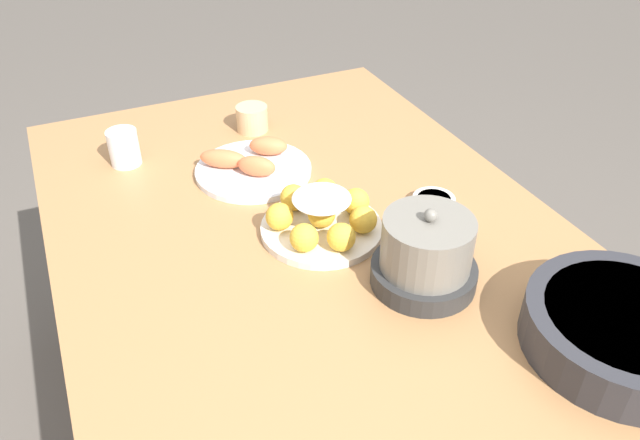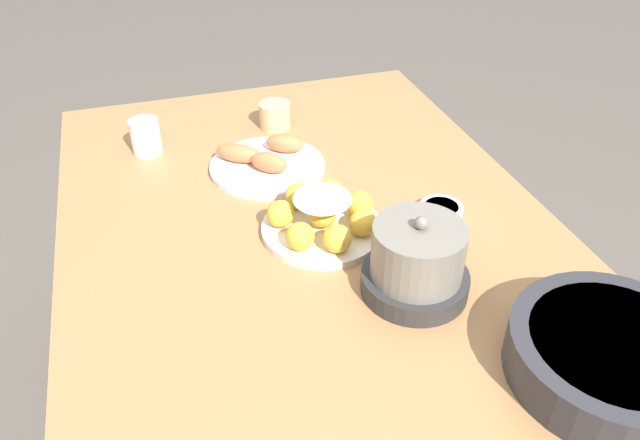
% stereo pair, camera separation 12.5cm
% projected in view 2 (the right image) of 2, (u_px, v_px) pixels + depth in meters
% --- Properties ---
extents(dining_table, '(1.55, 1.02, 0.71)m').
position_uv_depth(dining_table, '(318.00, 268.00, 1.31)').
color(dining_table, '#A87547').
rests_on(dining_table, ground_plane).
extents(cake_plate, '(0.25, 0.25, 0.09)m').
position_uv_depth(cake_plate, '(323.00, 218.00, 1.27)').
color(cake_plate, silver).
rests_on(cake_plate, dining_table).
extents(serving_bowl, '(0.32, 0.32, 0.08)m').
position_uv_depth(serving_bowl, '(613.00, 356.00, 0.96)').
color(serving_bowl, '#2D2D33').
rests_on(serving_bowl, dining_table).
extents(sauce_bowl, '(0.09, 0.09, 0.02)m').
position_uv_depth(sauce_bowl, '(441.00, 210.00, 1.33)').
color(sauce_bowl, silver).
rests_on(sauce_bowl, dining_table).
extents(seafood_platter, '(0.28, 0.28, 0.06)m').
position_uv_depth(seafood_platter, '(266.00, 161.00, 1.49)').
color(seafood_platter, silver).
rests_on(seafood_platter, dining_table).
extents(cup_near, '(0.07, 0.07, 0.09)m').
position_uv_depth(cup_near, '(146.00, 137.00, 1.54)').
color(cup_near, white).
rests_on(cup_near, dining_table).
extents(cup_far, '(0.08, 0.08, 0.07)m').
position_uv_depth(cup_far, '(275.00, 115.00, 1.66)').
color(cup_far, '#DBB27F').
rests_on(cup_far, dining_table).
extents(warming_pot, '(0.20, 0.20, 0.16)m').
position_uv_depth(warming_pot, '(417.00, 263.00, 1.11)').
color(warming_pot, '#2D2D2D').
rests_on(warming_pot, dining_table).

